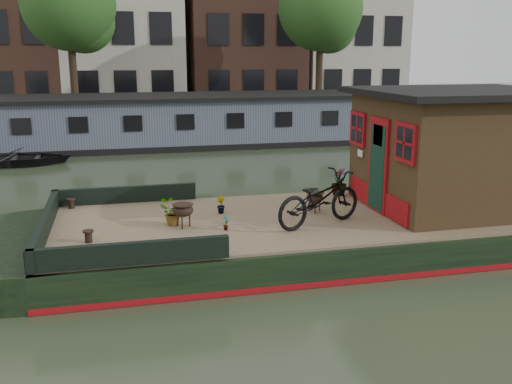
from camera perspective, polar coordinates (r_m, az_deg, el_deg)
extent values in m
plane|color=#333F28|center=(11.84, 9.90, -5.06)|extent=(120.00, 120.00, 0.00)
cube|color=black|center=(11.75, 9.96, -3.67)|extent=(12.00, 4.00, 0.60)
cylinder|color=black|center=(10.91, -20.51, -5.71)|extent=(4.00, 4.00, 0.60)
cube|color=maroon|center=(11.82, 9.91, -4.78)|extent=(12.02, 4.02, 0.10)
cube|color=#897755|center=(11.66, 10.02, -2.14)|extent=(11.80, 3.80, 0.05)
cube|color=black|center=(10.74, -20.32, -3.04)|extent=(0.12, 4.00, 0.35)
cube|color=black|center=(12.52, -12.93, -0.25)|extent=(3.00, 0.12, 0.35)
cube|color=black|center=(8.83, -12.43, -6.03)|extent=(3.00, 0.12, 0.35)
cube|color=black|center=(12.45, 19.59, 3.81)|extent=(3.50, 3.00, 2.30)
cube|color=black|center=(12.32, 20.04, 9.37)|extent=(4.00, 3.50, 0.12)
cube|color=maroon|center=(11.61, 12.12, 2.64)|extent=(0.06, 0.80, 1.90)
cube|color=black|center=(11.61, 12.02, 2.40)|extent=(0.04, 0.64, 1.70)
cube|color=maroon|center=(10.59, 14.73, 4.77)|extent=(0.06, 0.72, 0.72)
cube|color=maroon|center=(12.46, 10.17, 6.25)|extent=(0.06, 0.72, 0.72)
imported|color=black|center=(10.57, 6.33, -0.68)|extent=(2.02, 1.32, 1.00)
imported|color=brown|center=(11.40, -3.57, -1.29)|extent=(0.21, 0.23, 0.34)
imported|color=#A3682F|center=(10.67, -8.45, -2.06)|extent=(0.45, 0.40, 0.48)
imported|color=brown|center=(12.96, 8.31, 1.04)|extent=(0.36, 0.36, 0.62)
imported|color=maroon|center=(10.30, -3.06, -3.08)|extent=(0.18, 0.18, 0.29)
cylinder|color=black|center=(12.36, -17.99, -1.10)|extent=(0.18, 0.18, 0.20)
cylinder|color=black|center=(10.05, -16.41, -4.27)|extent=(0.18, 0.18, 0.21)
imported|color=black|center=(21.54, -22.56, 3.46)|extent=(3.44, 2.48, 0.71)
cube|color=slate|center=(24.84, -3.00, 7.19)|extent=(20.00, 4.00, 2.00)
cube|color=black|center=(24.74, -3.03, 9.61)|extent=(20.40, 4.40, 0.12)
cube|color=black|center=(24.95, -2.98, 5.18)|extent=(20.00, 4.05, 0.24)
cube|color=#47443F|center=(31.27, -5.24, 7.44)|extent=(60.00, 6.00, 0.90)
cylinder|color=#332316|center=(29.33, -17.79, 11.27)|extent=(0.36, 0.36, 4.00)
sphere|color=#214B19|center=(29.41, -18.26, 17.50)|extent=(4.40, 4.40, 4.40)
sphere|color=#214B19|center=(29.63, -16.90, 16.00)|extent=(3.00, 3.00, 3.00)
cylinder|color=#332316|center=(31.12, 6.32, 11.91)|extent=(0.36, 0.36, 4.00)
sphere|color=#214B19|center=(31.20, 6.48, 17.80)|extent=(4.40, 4.40, 4.40)
sphere|color=#214B19|center=(31.64, 7.31, 16.26)|extent=(3.00, 3.00, 3.00)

